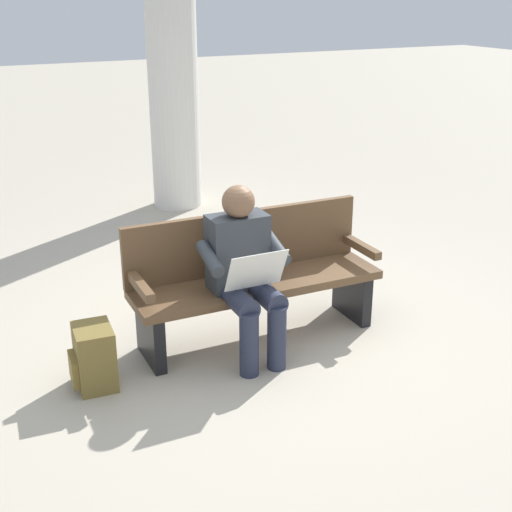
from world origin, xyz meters
The scene contains 5 objects.
ground_plane centered at (0.00, 0.00, 0.00)m, with size 40.00×40.00×0.00m, color #B7AD99.
bench_near centered at (0.00, -0.07, 0.46)m, with size 1.81×0.52×0.90m.
person_seated centered at (0.18, 0.16, 0.63)m, with size 0.58×0.58×1.18m.
backpack centered at (1.22, 0.12, 0.20)m, with size 0.29×0.32×0.41m.
support_pillar centered at (-0.64, -3.35, 1.73)m, with size 0.55×0.55×3.46m, color silver.
Camera 1 is at (2.02, 4.02, 2.39)m, focal length 48.65 mm.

